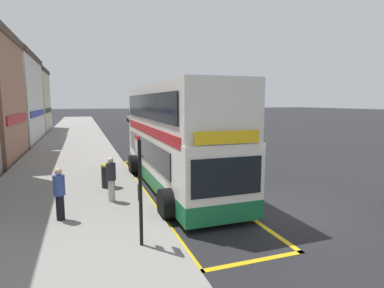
# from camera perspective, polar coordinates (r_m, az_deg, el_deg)

# --- Properties ---
(ground_plane) EXTENTS (260.00, 260.00, 0.00)m
(ground_plane) POSITION_cam_1_polar(r_m,az_deg,el_deg) (41.47, -10.77, 2.52)
(ground_plane) COLOR black
(pavement_near) EXTENTS (6.00, 76.00, 0.14)m
(pavement_near) POSITION_cam_1_polar(r_m,az_deg,el_deg) (41.00, -20.49, 2.20)
(pavement_near) COLOR gray
(pavement_near) RESTS_ON ground
(double_decker_bus) EXTENTS (3.20, 10.26, 4.40)m
(double_decker_bus) POSITION_cam_1_polar(r_m,az_deg,el_deg) (13.48, -3.07, 0.79)
(double_decker_bus) COLOR white
(double_decker_bus) RESTS_ON ground
(bus_bay_markings) EXTENTS (2.81, 13.49, 0.01)m
(bus_bay_markings) POSITION_cam_1_polar(r_m,az_deg,el_deg) (13.64, -3.30, -7.95)
(bus_bay_markings) COLOR gold
(bus_bay_markings) RESTS_ON ground
(bus_stop_sign) EXTENTS (0.09, 0.51, 2.73)m
(bus_stop_sign) POSITION_cam_1_polar(r_m,az_deg,el_deg) (7.82, -9.55, -6.85)
(bus_stop_sign) COLOR black
(bus_stop_sign) RESTS_ON pavement_near
(terrace_corner) EXTENTS (8.11, 8.23, 8.66)m
(terrace_corner) POSITION_cam_1_polar(r_m,az_deg,el_deg) (44.43, -30.02, 6.99)
(terrace_corner) COLOR beige
(terrace_corner) RESTS_ON ground
(parked_car_black_kerbside) EXTENTS (2.09, 4.20, 1.62)m
(parked_car_black_kerbside) POSITION_cam_1_polar(r_m,az_deg,el_deg) (53.16, -7.47, 4.58)
(parked_car_black_kerbside) COLOR black
(parked_car_black_kerbside) RESTS_ON ground
(parked_car_black_far) EXTENTS (2.09, 4.20, 1.62)m
(parked_car_black_far) POSITION_cam_1_polar(r_m,az_deg,el_deg) (32.89, 0.32, 2.71)
(parked_car_black_far) COLOR black
(parked_car_black_far) RESTS_ON ground
(parked_car_silver_across) EXTENTS (2.09, 4.20, 1.62)m
(parked_car_silver_across) POSITION_cam_1_polar(r_m,az_deg,el_deg) (58.98, -10.65, 4.82)
(parked_car_silver_across) COLOR #B2B5BA
(parked_car_silver_across) RESTS_ON ground
(pedestrian_waiting_near_sign) EXTENTS (0.34, 0.34, 1.60)m
(pedestrian_waiting_near_sign) POSITION_cam_1_polar(r_m,az_deg,el_deg) (11.55, -14.58, -5.97)
(pedestrian_waiting_near_sign) COLOR #B7B2AD
(pedestrian_waiting_near_sign) RESTS_ON pavement_near
(pedestrian_further_back) EXTENTS (0.34, 0.34, 1.60)m
(pedestrian_further_back) POSITION_cam_1_polar(r_m,az_deg,el_deg) (10.26, -23.09, -8.10)
(pedestrian_further_back) COLOR black
(pedestrian_further_back) RESTS_ON pavement_near
(litter_bin) EXTENTS (0.57, 0.57, 0.98)m
(litter_bin) POSITION_cam_1_polar(r_m,az_deg,el_deg) (13.54, -15.09, -5.60)
(litter_bin) COLOR black
(litter_bin) RESTS_ON pavement_near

